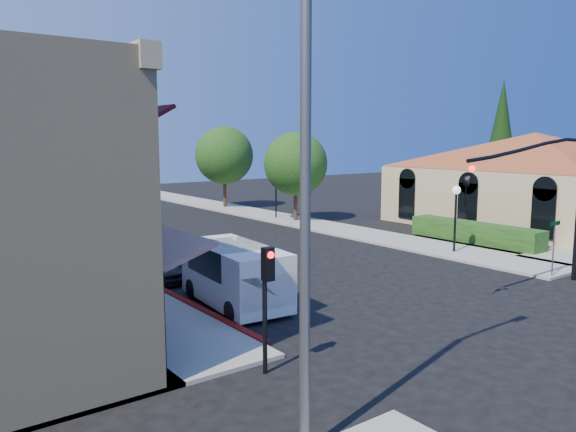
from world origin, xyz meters
TOP-DOWN VIEW (x-y plane):
  - ground at (0.00, 0.00)m, footprint 120.00×120.00m
  - sidewalk_left at (-8.75, 27.00)m, footprint 3.50×50.00m
  - sidewalk_right at (8.75, 27.00)m, footprint 3.50×50.00m
  - curb_red_strip at (-6.90, 8.00)m, footprint 0.25×10.00m
  - mission_building at (21.99, 11.50)m, footprint 30.12×30.12m
  - hedge at (11.70, 9.00)m, footprint 1.40×8.00m
  - conifer_far at (28.00, 18.00)m, footprint 3.20×3.20m
  - street_tree_a at (8.80, 22.00)m, footprint 4.56×4.56m
  - street_tree_b at (8.80, 32.00)m, footprint 4.94×4.94m
  - signal_mast_arm at (5.86, 1.50)m, footprint 8.01×0.39m
  - secondary_signal at (-8.00, 1.41)m, footprint 0.28×0.42m
  - cobra_streetlight at (-9.15, -2.00)m, footprint 3.60×0.25m
  - street_name_sign at (7.50, 2.20)m, footprint 0.80×0.06m
  - lamppost_left_near at (-8.50, 8.00)m, footprint 0.44×0.44m
  - lamppost_left_far at (-8.50, 22.00)m, footprint 0.44×0.44m
  - lamppost_right_near at (8.50, 8.00)m, footprint 0.44×0.44m
  - lamppost_right_far at (8.50, 24.00)m, footprint 0.44×0.44m
  - white_van at (-5.50, 6.97)m, footprint 2.56×5.10m
  - parked_car_a at (-6.20, 12.00)m, footprint 1.40×3.38m
  - parked_car_b at (-4.80, 13.00)m, footprint 1.39×3.83m
  - parked_car_c at (-4.80, 20.00)m, footprint 2.28×4.84m
  - parked_car_d at (-6.09, 26.00)m, footprint 2.14×4.29m

SIDE VIEW (x-z plane):
  - ground at x=0.00m, z-range 0.00..0.00m
  - curb_red_strip at x=-6.90m, z-range -0.03..0.03m
  - hedge at x=11.70m, z-range -0.55..0.55m
  - sidewalk_left at x=-8.75m, z-range 0.00..0.12m
  - sidewalk_right at x=8.75m, z-range 0.00..0.12m
  - parked_car_a at x=-6.20m, z-range 0.00..1.14m
  - parked_car_d at x=-6.09m, z-range 0.00..1.17m
  - parked_car_b at x=-4.80m, z-range 0.00..1.25m
  - parked_car_c at x=-4.80m, z-range 0.00..1.36m
  - white_van at x=-5.50m, z-range 0.17..2.36m
  - street_name_sign at x=7.50m, z-range 0.45..2.95m
  - secondary_signal at x=-8.00m, z-range 0.66..3.98m
  - lamppost_left_near at x=-8.50m, z-range 0.95..4.52m
  - lamppost_left_far at x=-8.50m, z-range 0.95..4.52m
  - lamppost_right_near at x=8.50m, z-range 0.95..4.52m
  - lamppost_right_far at x=8.50m, z-range 0.95..4.52m
  - mission_building at x=21.99m, z-range 0.55..6.95m
  - signal_mast_arm at x=5.86m, z-range 1.09..7.09m
  - street_tree_a at x=8.80m, z-range 0.95..7.43m
  - street_tree_b at x=8.80m, z-range 1.03..8.05m
  - cobra_streetlight at x=-9.15m, z-range 0.61..9.92m
  - conifer_far at x=28.00m, z-range 0.86..11.86m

